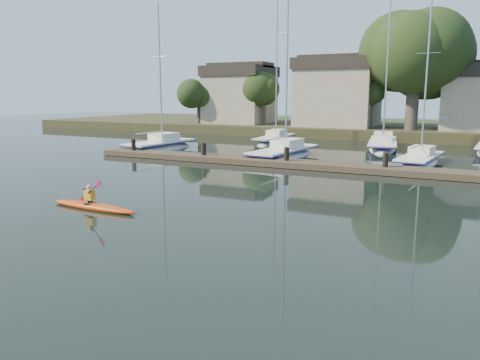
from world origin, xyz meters
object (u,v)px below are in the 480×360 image
at_px(dock, 333,166).
at_px(sailboat_6, 382,150).
at_px(sailboat_1, 284,160).
at_px(sailboat_3, 419,167).
at_px(sailboat_5, 275,144).
at_px(sailboat_0, 161,152).
at_px(kayak, 92,205).

bearing_deg(dock, sailboat_6, 86.83).
relative_size(sailboat_1, sailboat_3, 1.22).
height_order(sailboat_5, sailboat_6, sailboat_6).
relative_size(dock, sailboat_5, 2.36).
bearing_deg(dock, sailboat_1, 140.36).
height_order(sailboat_0, sailboat_1, sailboat_1).
height_order(kayak, sailboat_1, sailboat_1).
bearing_deg(sailboat_3, kayak, -112.74).
xyz_separation_m(kayak, sailboat_0, (-9.45, 17.79, -0.38)).
bearing_deg(sailboat_1, dock, -33.76).
height_order(kayak, sailboat_0, sailboat_0).
distance_m(kayak, sailboat_3, 21.26).
distance_m(dock, sailboat_3, 6.49).
bearing_deg(sailboat_3, sailboat_0, -171.22).
xyz_separation_m(sailboat_0, sailboat_5, (6.28, 9.42, 0.03)).
distance_m(sailboat_1, sailboat_6, 10.64).
relative_size(dock, sailboat_1, 2.28).
bearing_deg(sailboat_5, kayak, -86.53).
distance_m(kayak, sailboat_0, 20.14).
bearing_deg(sailboat_5, sailboat_1, -67.79).
xyz_separation_m(kayak, dock, (6.01, 13.78, 0.04)).
bearing_deg(dock, sailboat_0, 165.48).
height_order(dock, sailboat_5, sailboat_5).
height_order(dock, sailboat_6, sailboat_6).
bearing_deg(kayak, sailboat_5, 98.97).
height_order(dock, sailboat_0, sailboat_0).
relative_size(kayak, sailboat_6, 0.25).
bearing_deg(sailboat_0, sailboat_6, 34.56).
xyz_separation_m(sailboat_0, sailboat_1, (10.83, -0.17, 0.01)).
height_order(dock, sailboat_1, sailboat_1).
distance_m(sailboat_0, sailboat_3, 19.91).
relative_size(kayak, sailboat_3, 0.35).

